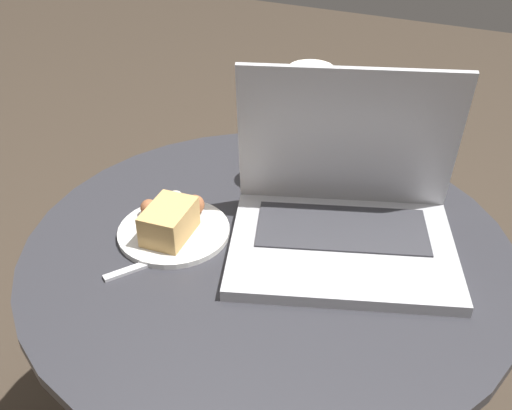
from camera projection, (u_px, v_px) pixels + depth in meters
name	position (u px, v px, depth m)	size (l,w,h in m)	color
table	(268.00, 306.00, 0.98)	(0.74, 0.74, 0.53)	black
laptop	(344.00, 210.00, 0.89)	(0.39, 0.34, 0.26)	#B2B2B7
beer_glass	(308.00, 128.00, 0.99)	(0.07, 0.07, 0.21)	gold
snack_plate	(172.00, 224.00, 0.92)	(0.17, 0.17, 0.06)	silver
fork	(166.00, 257.00, 0.88)	(0.11, 0.14, 0.00)	silver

